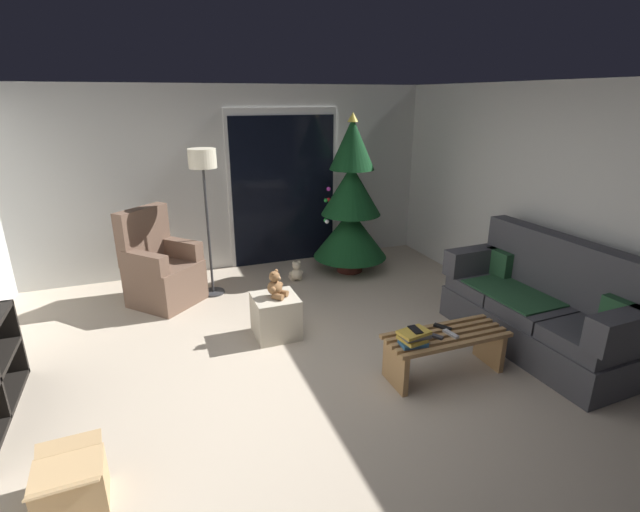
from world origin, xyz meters
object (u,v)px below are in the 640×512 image
at_px(couch, 541,308).
at_px(floor_lamp, 203,173).
at_px(cell_phone, 415,330).
at_px(christmas_tree, 351,205).
at_px(coffee_table, 445,347).
at_px(remote_black, 442,327).
at_px(book_stack, 413,337).
at_px(remote_graphite, 434,336).
at_px(cardboard_box_open_near_shelf, 71,486).
at_px(ottoman, 276,316).
at_px(armchair, 161,270).
at_px(teddy_bear_chestnut, 276,286).
at_px(teddy_bear_cream_by_tree, 296,272).
at_px(remote_silver, 451,334).

height_order(couch, floor_lamp, floor_lamp).
xyz_separation_m(cell_phone, christmas_tree, (0.62, 2.68, 0.42)).
distance_m(coffee_table, remote_black, 0.18).
distance_m(book_stack, floor_lamp, 3.06).
xyz_separation_m(remote_graphite, cell_phone, (-0.21, -0.03, 0.12)).
bearing_deg(cardboard_box_open_near_shelf, couch, 7.01).
xyz_separation_m(book_stack, floor_lamp, (-1.29, 2.58, 1.04)).
xyz_separation_m(remote_black, book_stack, (-0.39, -0.15, 0.05)).
xyz_separation_m(remote_graphite, ottoman, (-1.07, 1.22, -0.20)).
bearing_deg(armchair, remote_black, -46.49).
xyz_separation_m(remote_black, teddy_bear_chestnut, (-1.22, 1.10, 0.14)).
height_order(christmas_tree, armchair, christmas_tree).
distance_m(teddy_bear_chestnut, teddy_bear_cream_by_tree, 1.56).
bearing_deg(armchair, cardboard_box_open_near_shelf, -103.19).
bearing_deg(remote_graphite, floor_lamp, -91.48).
xyz_separation_m(coffee_table, teddy_bear_chestnut, (-1.19, 1.20, 0.29)).
bearing_deg(book_stack, remote_silver, 2.80).
height_order(armchair, cardboard_box_open_near_shelf, armchair).
bearing_deg(christmas_tree, floor_lamp, -176.62).
bearing_deg(ottoman, book_stack, -56.44).
bearing_deg(couch, christmas_tree, 109.26).
distance_m(coffee_table, floor_lamp, 3.27).
xyz_separation_m(remote_black, christmas_tree, (0.25, 2.55, 0.54)).
relative_size(remote_graphite, christmas_tree, 0.07).
relative_size(book_stack, floor_lamp, 0.15).
relative_size(remote_silver, book_stack, 0.57).
relative_size(remote_black, cell_phone, 1.08).
xyz_separation_m(remote_black, armchair, (-2.26, 2.39, -0.01)).
bearing_deg(coffee_table, book_stack, -171.92).
distance_m(book_stack, armchair, 3.15).
xyz_separation_m(couch, remote_graphite, (-1.29, -0.12, 0.01)).
relative_size(coffee_table, teddy_bear_chestnut, 3.86).
bearing_deg(remote_silver, teddy_bear_chestnut, -55.81).
relative_size(couch, remote_black, 12.60).
relative_size(armchair, ottoman, 2.57).
bearing_deg(cell_phone, coffee_table, 8.73).
bearing_deg(cardboard_box_open_near_shelf, cell_phone, 7.82).
bearing_deg(couch, remote_silver, -173.03).
relative_size(remote_graphite, armchair, 0.14).
height_order(remote_silver, teddy_bear_cream_by_tree, remote_silver).
bearing_deg(christmas_tree, ottoman, -135.76).
bearing_deg(remote_black, armchair, -77.88).
height_order(book_stack, teddy_bear_cream_by_tree, book_stack).
relative_size(couch, book_stack, 7.19).
bearing_deg(couch, remote_black, -179.47).
xyz_separation_m(remote_graphite, book_stack, (-0.23, -0.04, 0.05)).
bearing_deg(remote_graphite, cardboard_box_open_near_shelf, -24.50).
height_order(armchair, teddy_bear_cream_by_tree, armchair).
relative_size(coffee_table, ottoman, 2.50).
distance_m(book_stack, teddy_bear_chestnut, 1.50).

